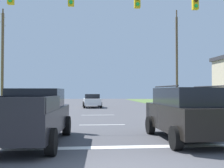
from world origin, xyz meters
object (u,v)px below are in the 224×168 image
suv_black (186,112)px  distant_car_crossing_white (92,100)px  overhead_signal_span (100,39)px  utility_pole_far_left (2,58)px  utility_pole_far_right (177,59)px  pickup_truck (33,116)px

suv_black → distant_car_crossing_white: size_ratio=1.11×
overhead_signal_span → suv_black: 6.54m
distant_car_crossing_white → utility_pole_far_left: 10.85m
suv_black → utility_pole_far_right: size_ratio=0.43×
utility_pole_far_right → overhead_signal_span: bearing=-121.2°
pickup_truck → utility_pole_far_right: (12.27, 20.52, 4.64)m
suv_black → utility_pole_far_left: (-12.93, 20.62, 4.42)m
overhead_signal_span → distant_car_crossing_white: overhead_signal_span is taller
overhead_signal_span → suv_black: overhead_signal_span is taller
suv_black → utility_pole_far_left: utility_pole_far_left is taller
suv_black → distant_car_crossing_white: 21.28m
distant_car_crossing_white → utility_pole_far_right: utility_pole_far_right is taller
pickup_truck → utility_pole_far_left: utility_pole_far_left is taller
distant_car_crossing_white → utility_pole_far_left: size_ratio=0.40×
overhead_signal_span → pickup_truck: (-2.61, -4.58, -3.69)m
pickup_truck → utility_pole_far_left: bearing=109.4°
overhead_signal_span → distant_car_crossing_white: (-0.11, 16.51, -3.87)m
pickup_truck → distant_car_crossing_white: 21.24m
utility_pole_far_right → utility_pole_far_left: size_ratio=1.03×
pickup_truck → utility_pole_far_right: 24.36m
pickup_truck → utility_pole_far_right: utility_pole_far_right is taller
pickup_truck → distant_car_crossing_white: (2.51, 21.09, -0.18)m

